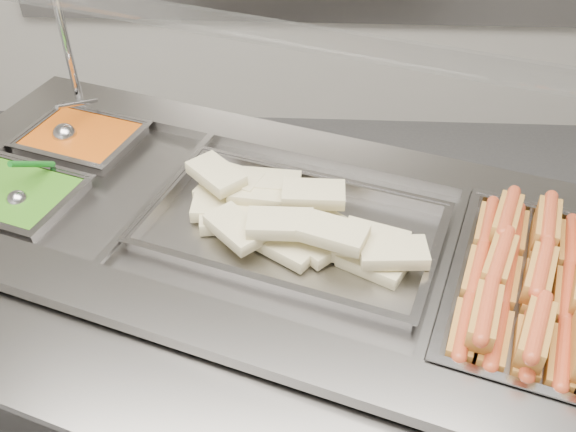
{
  "coord_description": "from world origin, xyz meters",
  "views": [
    {
      "loc": [
        0.01,
        -0.68,
        1.91
      ],
      "look_at": [
        -0.05,
        0.51,
        0.93
      ],
      "focal_mm": 40.0,
      "sensor_mm": 36.0,
      "label": 1
    }
  ],
  "objects_px": {
    "sneeze_guard": "(302,41)",
    "serving_spoon": "(21,194)",
    "steam_counter": "(272,338)",
    "pan_wraps": "(292,232)",
    "ladle": "(66,133)",
    "pan_hotdogs": "(532,299)"
  },
  "relations": [
    {
      "from": "sneeze_guard",
      "to": "serving_spoon",
      "type": "bearing_deg",
      "value": -167.66
    },
    {
      "from": "steam_counter",
      "to": "pan_wraps",
      "type": "height_order",
      "value": "pan_wraps"
    },
    {
      "from": "pan_wraps",
      "to": "ladle",
      "type": "xyz_separation_m",
      "value": [
        -0.67,
        0.36,
        0.03
      ]
    },
    {
      "from": "steam_counter",
      "to": "pan_wraps",
      "type": "xyz_separation_m",
      "value": [
        0.06,
        -0.02,
        0.43
      ]
    },
    {
      "from": "pan_hotdogs",
      "to": "serving_spoon",
      "type": "bearing_deg",
      "value": 168.3
    },
    {
      "from": "pan_hotdogs",
      "to": "pan_wraps",
      "type": "height_order",
      "value": "same"
    },
    {
      "from": "steam_counter",
      "to": "serving_spoon",
      "type": "relative_size",
      "value": 11.77
    },
    {
      "from": "pan_hotdogs",
      "to": "ladle",
      "type": "xyz_separation_m",
      "value": [
        -1.21,
        0.55,
        0.05
      ]
    },
    {
      "from": "pan_wraps",
      "to": "pan_hotdogs",
      "type": "bearing_deg",
      "value": -18.59
    },
    {
      "from": "serving_spoon",
      "to": "pan_hotdogs",
      "type": "bearing_deg",
      "value": -11.7
    },
    {
      "from": "ladle",
      "to": "serving_spoon",
      "type": "distance_m",
      "value": 0.29
    },
    {
      "from": "steam_counter",
      "to": "serving_spoon",
      "type": "xyz_separation_m",
      "value": [
        -0.64,
        0.05,
        0.46
      ]
    },
    {
      "from": "serving_spoon",
      "to": "pan_wraps",
      "type": "bearing_deg",
      "value": -6.07
    },
    {
      "from": "ladle",
      "to": "serving_spoon",
      "type": "relative_size",
      "value": 1.12
    },
    {
      "from": "steam_counter",
      "to": "pan_hotdogs",
      "type": "relative_size",
      "value": 3.25
    },
    {
      "from": "ladle",
      "to": "pan_wraps",
      "type": "bearing_deg",
      "value": -28.54
    },
    {
      "from": "ladle",
      "to": "serving_spoon",
      "type": "bearing_deg",
      "value": -94.58
    },
    {
      "from": "sneeze_guard",
      "to": "pan_hotdogs",
      "type": "xyz_separation_m",
      "value": [
        0.53,
        -0.41,
        -0.41
      ]
    },
    {
      "from": "pan_hotdogs",
      "to": "pan_wraps",
      "type": "bearing_deg",
      "value": 161.41
    },
    {
      "from": "steam_counter",
      "to": "ladle",
      "type": "bearing_deg",
      "value": 150.61
    },
    {
      "from": "ladle",
      "to": "serving_spoon",
      "type": "height_order",
      "value": "serving_spoon"
    },
    {
      "from": "pan_wraps",
      "to": "serving_spoon",
      "type": "distance_m",
      "value": 0.7
    }
  ]
}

